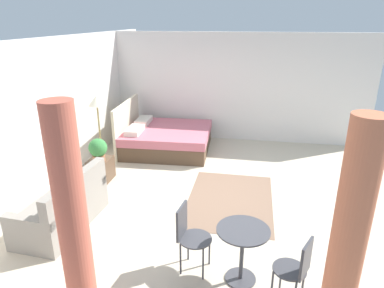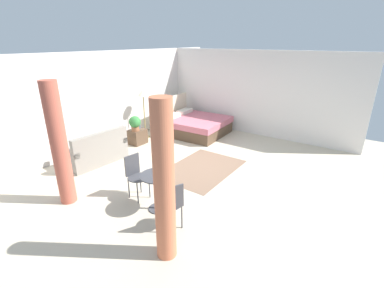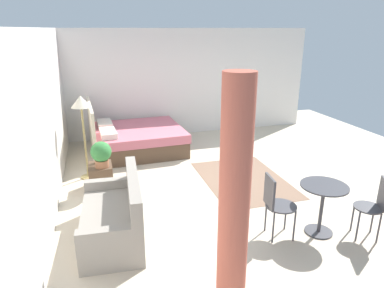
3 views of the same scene
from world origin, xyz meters
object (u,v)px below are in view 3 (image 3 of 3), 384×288
at_px(vase, 97,158).
at_px(nightstand, 101,177).
at_px(balcony_table, 323,200).
at_px(potted_plant, 101,153).
at_px(cafe_chair_near_window, 275,201).
at_px(couch, 115,218).
at_px(cafe_chair_near_couch, 375,203).
at_px(floor_lamp, 81,108).
at_px(bed, 135,139).

bearing_deg(vase, nightstand, -164.78).
bearing_deg(balcony_table, nightstand, 51.54).
bearing_deg(potted_plant, balcony_table, -127.58).
bearing_deg(cafe_chair_near_window, vase, 44.08).
relative_size(couch, potted_plant, 3.47).
height_order(balcony_table, cafe_chair_near_window, cafe_chair_near_window).
distance_m(balcony_table, cafe_chair_near_couch, 0.67).
bearing_deg(nightstand, cafe_chair_near_window, -134.81).
height_order(cafe_chair_near_window, cafe_chair_near_couch, cafe_chair_near_window).
bearing_deg(floor_lamp, balcony_table, -132.66).
distance_m(floor_lamp, cafe_chair_near_window, 3.79).
bearing_deg(vase, couch, -174.40).
bearing_deg(couch, balcony_table, -103.87).
distance_m(vase, floor_lamp, 0.96).
xyz_separation_m(nightstand, vase, (0.12, 0.03, 0.31)).
distance_m(potted_plant, balcony_table, 3.59).
relative_size(floor_lamp, cafe_chair_near_window, 1.77).
height_order(vase, cafe_chair_near_window, cafe_chair_near_window).
bearing_deg(potted_plant, vase, 17.67).
xyz_separation_m(bed, cafe_chair_near_window, (-4.03, -1.38, 0.24)).
relative_size(vase, floor_lamp, 0.11).
distance_m(bed, potted_plant, 2.13).
distance_m(nightstand, potted_plant, 0.49).
height_order(couch, nightstand, couch).
distance_m(nightstand, vase, 0.33).
height_order(bed, nightstand, bed).
bearing_deg(cafe_chair_near_couch, balcony_table, 64.13).
bearing_deg(cafe_chair_near_couch, couch, 73.85).
height_order(couch, cafe_chair_near_window, cafe_chair_near_window).
bearing_deg(vase, bed, -26.60).
distance_m(couch, floor_lamp, 2.46).
distance_m(couch, cafe_chair_near_window, 2.17).
relative_size(potted_plant, balcony_table, 0.63).
height_order(potted_plant, cafe_chair_near_couch, potted_plant).
bearing_deg(couch, cafe_chair_near_window, -105.77).
relative_size(nightstand, vase, 2.97).
height_order(nightstand, balcony_table, balcony_table).
distance_m(potted_plant, floor_lamp, 0.98).
xyz_separation_m(potted_plant, balcony_table, (-2.19, -2.84, -0.20)).
bearing_deg(couch, cafe_chair_near_couch, -106.15).
relative_size(nightstand, floor_lamp, 0.32).
height_order(vase, cafe_chair_near_couch, cafe_chair_near_couch).
relative_size(balcony_table, cafe_chair_near_window, 0.81).
relative_size(floor_lamp, balcony_table, 2.19).
height_order(couch, vase, couch).
bearing_deg(nightstand, floor_lamp, 21.82).
height_order(bed, couch, bed).
distance_m(nightstand, floor_lamp, 1.29).
height_order(potted_plant, balcony_table, potted_plant).
bearing_deg(nightstand, balcony_table, -128.46).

